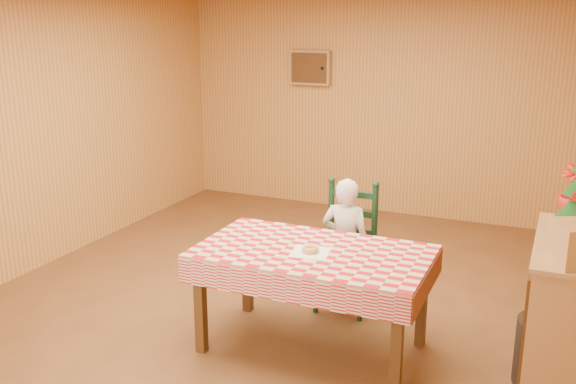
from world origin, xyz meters
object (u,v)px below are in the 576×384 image
object	(u,v)px
dining_table	(313,261)
ladder_chair	(347,249)
seated_child	(345,245)
storage_bin	(550,354)
shelf_unit	(569,306)

from	to	relation	value
dining_table	ladder_chair	bearing A→B (deg)	90.00
dining_table	seated_child	bearing A→B (deg)	90.00
dining_table	seated_child	distance (m)	0.74
dining_table	ladder_chair	world-z (taller)	ladder_chair
ladder_chair	storage_bin	distance (m)	1.75
seated_child	storage_bin	distance (m)	1.74
dining_table	ladder_chair	xyz separation A→B (m)	(0.00, 0.79, -0.18)
shelf_unit	seated_child	bearing A→B (deg)	170.38
dining_table	shelf_unit	xyz separation A→B (m)	(1.70, 0.44, -0.22)
dining_table	storage_bin	world-z (taller)	dining_table
dining_table	storage_bin	size ratio (longest dim) A/B	3.67
ladder_chair	seated_child	world-z (taller)	seated_child
seated_child	ladder_chair	bearing A→B (deg)	-90.00
ladder_chair	shelf_unit	world-z (taller)	ladder_chair
seated_child	shelf_unit	distance (m)	1.73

